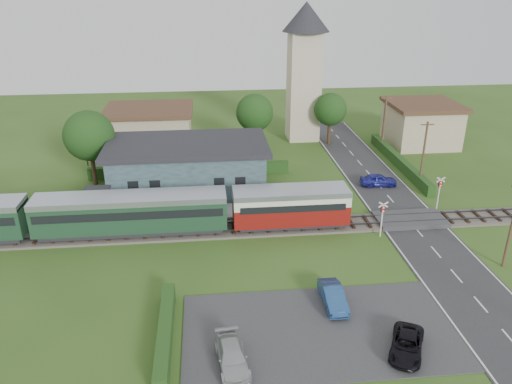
{
  "coord_description": "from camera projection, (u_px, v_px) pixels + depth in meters",
  "views": [
    {
      "loc": [
        -8.04,
        -36.68,
        20.5
      ],
      "look_at": [
        -3.81,
        4.0,
        2.7
      ],
      "focal_mm": 35.0,
      "sensor_mm": 36.0,
      "label": 1
    }
  ],
  "objects": [
    {
      "name": "tree_a",
      "position": [
        89.0,
        136.0,
        51.12
      ],
      "size": [
        5.2,
        5.2,
        8.0
      ],
      "color": "#332316",
      "rests_on": "ground"
    },
    {
      "name": "train",
      "position": [
        93.0,
        214.0,
        41.66
      ],
      "size": [
        43.2,
        2.9,
        3.4
      ],
      "color": "#232328",
      "rests_on": "ground"
    },
    {
      "name": "hedge_station",
      "position": [
        190.0,
        170.0,
        55.32
      ],
      "size": [
        22.0,
        0.8,
        1.3
      ],
      "primitive_type": "cube",
      "color": "#193814",
      "rests_on": "ground"
    },
    {
      "name": "car_park",
      "position": [
        319.0,
        330.0,
        31.29
      ],
      "size": [
        17.0,
        9.0,
        0.08
      ],
      "primitive_type": "cube",
      "color": "#333335",
      "rests_on": "ground"
    },
    {
      "name": "crossing_signal_far",
      "position": [
        440.0,
        188.0,
        46.84
      ],
      "size": [
        0.84,
        0.28,
        3.28
      ],
      "color": "silver",
      "rests_on": "ground"
    },
    {
      "name": "equipment_hut",
      "position": [
        98.0,
        203.0,
        44.73
      ],
      "size": [
        2.3,
        2.3,
        2.55
      ],
      "color": "#C4B498",
      "rests_on": "platform"
    },
    {
      "name": "crossing_signal_near",
      "position": [
        382.0,
        214.0,
        41.78
      ],
      "size": [
        0.84,
        0.28,
        3.28
      ],
      "color": "silver",
      "rests_on": "ground"
    },
    {
      "name": "pedestrian_far",
      "position": [
        98.0,
        211.0,
        44.21
      ],
      "size": [
        0.86,
        0.98,
        1.68
      ],
      "primitive_type": "imported",
      "rotation": [
        0.0,
        0.0,
        1.25
      ],
      "color": "gray",
      "rests_on": "platform"
    },
    {
      "name": "car_park_blue",
      "position": [
        333.0,
        297.0,
        33.45
      ],
      "size": [
        1.37,
        3.84,
        1.26
      ],
      "primitive_type": "imported",
      "rotation": [
        0.0,
        0.0,
        0.01
      ],
      "color": "navy",
      "rests_on": "car_park"
    },
    {
      "name": "pedestrian_near",
      "position": [
        267.0,
        203.0,
        45.83
      ],
      "size": [
        0.62,
        0.41,
        1.69
      ],
      "primitive_type": "imported",
      "rotation": [
        0.0,
        0.0,
        3.13
      ],
      "color": "gray",
      "rests_on": "platform"
    },
    {
      "name": "platform",
      "position": [
        188.0,
        214.0,
        46.1
      ],
      "size": [
        30.0,
        3.0,
        0.45
      ],
      "primitive_type": "cube",
      "color": "gray",
      "rests_on": "ground"
    },
    {
      "name": "road",
      "position": [
        419.0,
        232.0,
        43.33
      ],
      "size": [
        6.0,
        70.0,
        0.05
      ],
      "primitive_type": "cube",
      "color": "#28282B",
      "rests_on": "ground"
    },
    {
      "name": "railway_track",
      "position": [
        301.0,
        226.0,
        44.17
      ],
      "size": [
        76.0,
        3.2,
        0.49
      ],
      "color": "#4C443D",
      "rests_on": "ground"
    },
    {
      "name": "car_on_road",
      "position": [
        378.0,
        180.0,
        52.54
      ],
      "size": [
        3.91,
        1.84,
        1.29
      ],
      "primitive_type": "imported",
      "rotation": [
        0.0,
        0.0,
        1.49
      ],
      "color": "navy",
      "rests_on": "road"
    },
    {
      "name": "utility_pole_d",
      "position": [
        384.0,
        122.0,
        62.36
      ],
      "size": [
        1.4,
        0.22,
        7.0
      ],
      "color": "#473321",
      "rests_on": "ground"
    },
    {
      "name": "hedge_roadside",
      "position": [
        399.0,
        161.0,
        58.09
      ],
      "size": [
        0.8,
        18.0,
        1.2
      ],
      "primitive_type": "cube",
      "color": "#193814",
      "rests_on": "ground"
    },
    {
      "name": "crossing_deck",
      "position": [
        410.0,
        220.0,
        45.08
      ],
      "size": [
        6.2,
        3.4,
        0.45
      ],
      "primitive_type": "cube",
      "color": "#333335",
      "rests_on": "ground"
    },
    {
      "name": "tree_c",
      "position": [
        330.0,
        110.0,
        64.1
      ],
      "size": [
        4.2,
        4.2,
        6.78
      ],
      "color": "#332316",
      "rests_on": "ground"
    },
    {
      "name": "house_east",
      "position": [
        421.0,
        123.0,
        65.06
      ],
      "size": [
        8.8,
        8.8,
        5.5
      ],
      "color": "tan",
      "rests_on": "ground"
    },
    {
      "name": "ground",
      "position": [
        305.0,
        238.0,
        42.39
      ],
      "size": [
        120.0,
        120.0,
        0.0
      ],
      "primitive_type": "plane",
      "color": "#2D4C19"
    },
    {
      "name": "station_building",
      "position": [
        188.0,
        167.0,
        50.4
      ],
      "size": [
        16.0,
        9.0,
        5.3
      ],
      "color": "#2C4047",
      "rests_on": "ground"
    },
    {
      "name": "car_park_dark",
      "position": [
        407.0,
        345.0,
        29.22
      ],
      "size": [
        3.31,
        4.25,
        1.07
      ],
      "primitive_type": "imported",
      "rotation": [
        0.0,
        0.0,
        -0.46
      ],
      "color": "black",
      "rests_on": "car_park"
    },
    {
      "name": "streetlamp_east",
      "position": [
        384.0,
        116.0,
        67.32
      ],
      "size": [
        0.3,
        0.3,
        5.15
      ],
      "color": "#3F3F47",
      "rests_on": "ground"
    },
    {
      "name": "church_tower",
      "position": [
        305.0,
        62.0,
        64.32
      ],
      "size": [
        6.0,
        6.0,
        17.6
      ],
      "color": "#C4B498",
      "rests_on": "ground"
    },
    {
      "name": "car_park_silver",
      "position": [
        232.0,
        357.0,
        28.23
      ],
      "size": [
        2.07,
        4.2,
        1.18
      ],
      "primitive_type": "imported",
      "rotation": [
        0.0,
        0.0,
        0.11
      ],
      "color": "#AFB2B4",
      "rests_on": "car_park"
    },
    {
      "name": "utility_pole_b",
      "position": [
        512.0,
        224.0,
        36.82
      ],
      "size": [
        1.4,
        0.22,
        7.0
      ],
      "color": "#473321",
      "rests_on": "ground"
    },
    {
      "name": "hedge_carpark",
      "position": [
        165.0,
        333.0,
        30.17
      ],
      "size": [
        0.8,
        9.0,
        1.2
      ],
      "primitive_type": "cube",
      "color": "#193814",
      "rests_on": "ground"
    },
    {
      "name": "utility_pole_c",
      "position": [
        423.0,
        154.0,
        51.41
      ],
      "size": [
        1.4,
        0.22,
        7.0
      ],
      "color": "#473321",
      "rests_on": "ground"
    },
    {
      "name": "tree_b",
      "position": [
        255.0,
        113.0,
        61.18
      ],
      "size": [
        4.6,
        4.6,
        7.34
      ],
      "color": "#332316",
      "rests_on": "ground"
    },
    {
      "name": "house_west",
      "position": [
        150.0,
        129.0,
        62.66
      ],
      "size": [
        10.8,
        8.8,
        5.5
      ],
      "color": "tan",
      "rests_on": "ground"
    },
    {
      "name": "streetlamp_west",
      "position": [
        85.0,
        141.0,
        57.33
      ],
      "size": [
        0.3,
        0.3,
        5.15
      ],
      "color": "#3F3F47",
      "rests_on": "ground"
    }
  ]
}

